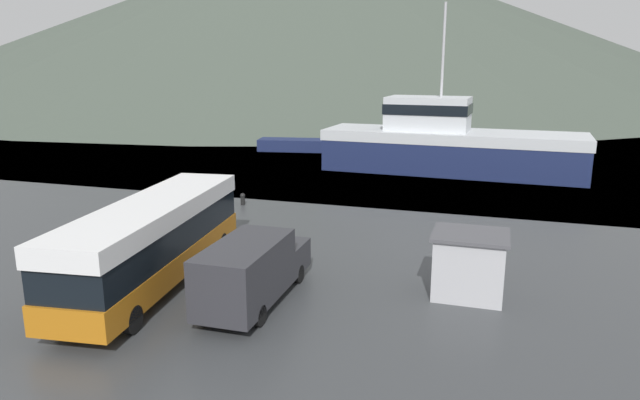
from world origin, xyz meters
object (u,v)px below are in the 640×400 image
object	(u,v)px
tour_bus	(154,238)
storage_bin	(113,230)
small_boat	(301,145)
fishing_boat	(448,143)
delivery_van	(253,269)
dock_kiosk	(469,264)

from	to	relation	value
tour_bus	storage_bin	xyz separation A→B (m)	(-4.74, 3.79, -1.18)
storage_bin	small_boat	bearing A→B (deg)	92.20
storage_bin	small_boat	distance (m)	29.44
fishing_boat	small_boat	world-z (taller)	fishing_boat
tour_bus	delivery_van	bearing A→B (deg)	-13.76
delivery_van	dock_kiosk	size ratio (longest dim) A/B	2.36
dock_kiosk	tour_bus	bearing A→B (deg)	-167.96
storage_bin	small_boat	size ratio (longest dim) A/B	0.18
storage_bin	fishing_boat	bearing A→B (deg)	59.97
small_boat	delivery_van	bearing A→B (deg)	7.38
fishing_boat	small_boat	xyz separation A→B (m)	(-14.23, 6.74, -1.69)
tour_bus	fishing_boat	bearing A→B (deg)	65.80
tour_bus	small_boat	xyz separation A→B (m)	(-5.86, 33.21, -1.25)
small_boat	fishing_boat	bearing A→B (deg)	55.39
storage_bin	small_boat	xyz separation A→B (m)	(-1.13, 29.42, -0.07)
storage_bin	delivery_van	bearing A→B (deg)	-25.75
storage_bin	dock_kiosk	world-z (taller)	dock_kiosk
fishing_boat	dock_kiosk	world-z (taller)	fishing_boat
tour_bus	fishing_boat	xyz separation A→B (m)	(8.37, 26.47, 0.43)
tour_bus	delivery_van	xyz separation A→B (m)	(4.22, -0.53, -0.56)
fishing_boat	storage_bin	world-z (taller)	fishing_boat
tour_bus	delivery_van	world-z (taller)	tour_bus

